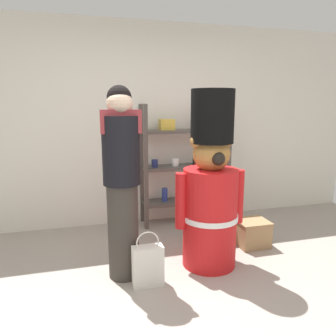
{
  "coord_description": "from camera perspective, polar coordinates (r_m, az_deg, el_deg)",
  "views": [
    {
      "loc": [
        -0.72,
        -2.01,
        1.56
      ],
      "look_at": [
        0.03,
        0.76,
        1.0
      ],
      "focal_mm": 34.3,
      "sensor_mm": 36.0,
      "label": 1
    }
  ],
  "objects": [
    {
      "name": "ground_plane",
      "position": [
        2.64,
        4.05,
        -25.14
      ],
      "size": [
        6.4,
        6.4,
        0.0
      ],
      "primitive_type": "plane",
      "color": "#9E9389"
    },
    {
      "name": "back_wall",
      "position": [
        4.28,
        -5.49,
        7.54
      ],
      "size": [
        6.4,
        0.12,
        2.6
      ],
      "primitive_type": "cube",
      "color": "silver",
      "rests_on": "ground_plane"
    },
    {
      "name": "merchandise_shelf",
      "position": [
        4.26,
        3.07,
        1.04
      ],
      "size": [
        1.17,
        0.35,
        1.58
      ],
      "color": "#4C4742",
      "rests_on": "ground_plane"
    },
    {
      "name": "teddy_bear_guard",
      "position": [
        3.11,
        7.55,
        -4.15
      ],
      "size": [
        0.7,
        0.55,
        1.71
      ],
      "color": "red",
      "rests_on": "ground_plane"
    },
    {
      "name": "person_shopper",
      "position": [
        2.86,
        -8.21,
        -2.14
      ],
      "size": [
        0.34,
        0.33,
        1.73
      ],
      "color": "#38332D",
      "rests_on": "ground_plane"
    },
    {
      "name": "shopping_bag",
      "position": [
        2.93,
        -3.59,
        -16.85
      ],
      "size": [
        0.27,
        0.12,
        0.5
      ],
      "color": "silver",
      "rests_on": "ground_plane"
    },
    {
      "name": "display_crate",
      "position": [
        3.81,
        14.71,
        -11.09
      ],
      "size": [
        0.35,
        0.31,
        0.29
      ],
      "color": "#9E7A51",
      "rests_on": "ground_plane"
    }
  ]
}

